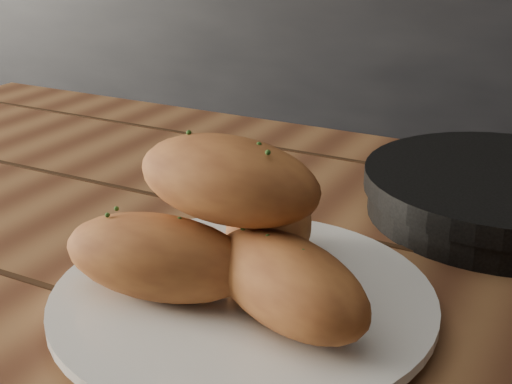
# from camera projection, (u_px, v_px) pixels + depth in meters

# --- Properties ---
(counter) EXTENTS (2.80, 0.60, 0.90)m
(counter) POSITION_uv_depth(u_px,v_px,m) (239.00, 151.00, 1.83)
(counter) COLOR black
(counter) RESTS_ON ground
(plate) EXTENTS (0.28, 0.28, 0.02)m
(plate) POSITION_uv_depth(u_px,v_px,m) (243.00, 302.00, 0.53)
(plate) COLOR white
(plate) RESTS_ON table
(bread_rolls) EXTENTS (0.25, 0.21, 0.12)m
(bread_rolls) POSITION_uv_depth(u_px,v_px,m) (235.00, 236.00, 0.51)
(bread_rolls) COLOR #B16831
(bread_rolls) RESTS_ON plate
(skillet) EXTENTS (0.39, 0.27, 0.05)m
(skillet) POSITION_uv_depth(u_px,v_px,m) (507.00, 194.00, 0.69)
(skillet) COLOR black
(skillet) RESTS_ON table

